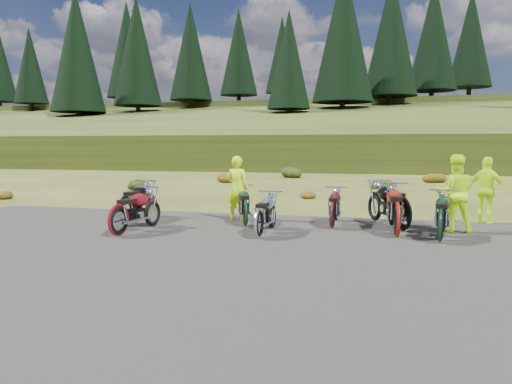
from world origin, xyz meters
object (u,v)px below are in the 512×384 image
(motorcycle_7, at_px, (440,243))
(motorcycle_3, at_px, (259,239))
(motorcycle_0, at_px, (126,225))
(person_middle, at_px, (237,189))

(motorcycle_7, bearing_deg, motorcycle_3, 105.25)
(motorcycle_3, distance_m, motorcycle_7, 4.01)
(motorcycle_0, relative_size, motorcycle_7, 1.04)
(motorcycle_0, xyz_separation_m, motorcycle_7, (7.94, -0.51, 0.00))
(motorcycle_7, height_order, person_middle, person_middle)
(motorcycle_3, xyz_separation_m, person_middle, (-1.27, 2.49, 0.91))
(motorcycle_7, xyz_separation_m, person_middle, (-5.25, 2.00, 0.91))
(motorcycle_0, relative_size, person_middle, 1.19)
(motorcycle_0, height_order, person_middle, person_middle)
(motorcycle_3, bearing_deg, motorcycle_0, 76.47)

